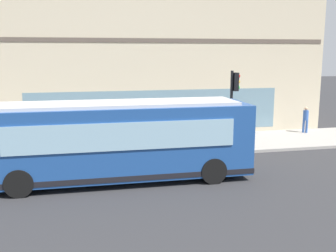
{
  "coord_description": "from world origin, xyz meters",
  "views": [
    {
      "loc": [
        -15.08,
        4.31,
        4.91
      ],
      "look_at": [
        2.21,
        0.45,
        1.62
      ],
      "focal_mm": 42.33,
      "sensor_mm": 36.0,
      "label": 1
    }
  ],
  "objects_px": {
    "city_bus_nearside": "(120,141)",
    "traffic_light_near_corner": "(234,95)",
    "pedestrian_near_building_entrance": "(127,133)",
    "fire_hydrant": "(187,143)",
    "pedestrian_by_light_pole": "(306,118)"
  },
  "relations": [
    {
      "from": "city_bus_nearside",
      "to": "pedestrian_by_light_pole",
      "type": "relative_size",
      "value": 6.44
    },
    {
      "from": "fire_hydrant",
      "to": "pedestrian_by_light_pole",
      "type": "distance_m",
      "value": 8.62
    },
    {
      "from": "city_bus_nearside",
      "to": "pedestrian_near_building_entrance",
      "type": "height_order",
      "value": "city_bus_nearside"
    },
    {
      "from": "fire_hydrant",
      "to": "pedestrian_near_building_entrance",
      "type": "distance_m",
      "value": 3.02
    },
    {
      "from": "fire_hydrant",
      "to": "pedestrian_by_light_pole",
      "type": "bearing_deg",
      "value": -71.01
    },
    {
      "from": "city_bus_nearside",
      "to": "traffic_light_near_corner",
      "type": "bearing_deg",
      "value": -60.51
    },
    {
      "from": "traffic_light_near_corner",
      "to": "city_bus_nearside",
      "type": "bearing_deg",
      "value": 119.49
    },
    {
      "from": "fire_hydrant",
      "to": "pedestrian_near_building_entrance",
      "type": "bearing_deg",
      "value": 80.02
    },
    {
      "from": "city_bus_nearside",
      "to": "pedestrian_near_building_entrance",
      "type": "xyz_separation_m",
      "value": [
        3.91,
        -0.72,
        -0.49
      ]
    },
    {
      "from": "city_bus_nearside",
      "to": "fire_hydrant",
      "type": "height_order",
      "value": "city_bus_nearside"
    },
    {
      "from": "pedestrian_near_building_entrance",
      "to": "pedestrian_by_light_pole",
      "type": "distance_m",
      "value": 11.29
    },
    {
      "from": "traffic_light_near_corner",
      "to": "pedestrian_near_building_entrance",
      "type": "xyz_separation_m",
      "value": [
        0.52,
        5.28,
        -1.81
      ]
    },
    {
      "from": "city_bus_nearside",
      "to": "traffic_light_near_corner",
      "type": "height_order",
      "value": "traffic_light_near_corner"
    },
    {
      "from": "pedestrian_near_building_entrance",
      "to": "city_bus_nearside",
      "type": "bearing_deg",
      "value": 169.61
    },
    {
      "from": "city_bus_nearside",
      "to": "traffic_light_near_corner",
      "type": "distance_m",
      "value": 7.01
    }
  ]
}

